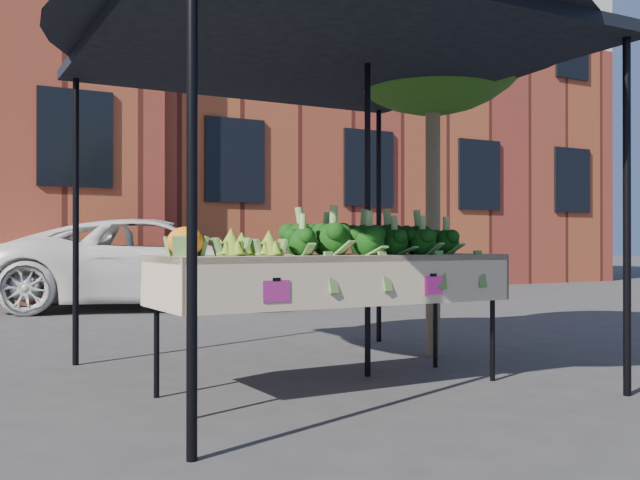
{
  "coord_description": "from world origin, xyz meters",
  "views": [
    {
      "loc": [
        -2.62,
        -4.31,
        0.98
      ],
      "look_at": [
        -0.22,
        0.1,
        1.0
      ],
      "focal_mm": 40.55,
      "sensor_mm": 36.0,
      "label": 1
    }
  ],
  "objects_px": {
    "canopy": "(321,189)",
    "vehicle": "(159,149)",
    "street_tree": "(433,143)",
    "table": "(334,322)"
  },
  "relations": [
    {
      "from": "canopy",
      "to": "street_tree",
      "type": "distance_m",
      "value": 1.55
    },
    {
      "from": "table",
      "to": "street_tree",
      "type": "height_order",
      "value": "street_tree"
    },
    {
      "from": "vehicle",
      "to": "street_tree",
      "type": "bearing_deg",
      "value": -153.09
    },
    {
      "from": "vehicle",
      "to": "street_tree",
      "type": "height_order",
      "value": "vehicle"
    },
    {
      "from": "table",
      "to": "canopy",
      "type": "distance_m",
      "value": 0.99
    },
    {
      "from": "canopy",
      "to": "vehicle",
      "type": "bearing_deg",
      "value": 84.59
    },
    {
      "from": "canopy",
      "to": "vehicle",
      "type": "height_order",
      "value": "vehicle"
    },
    {
      "from": "vehicle",
      "to": "street_tree",
      "type": "xyz_separation_m",
      "value": [
        0.8,
        -5.71,
        -0.56
      ]
    },
    {
      "from": "canopy",
      "to": "street_tree",
      "type": "relative_size",
      "value": 0.85
    },
    {
      "from": "canopy",
      "to": "street_tree",
      "type": "bearing_deg",
      "value": 19.45
    }
  ]
}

